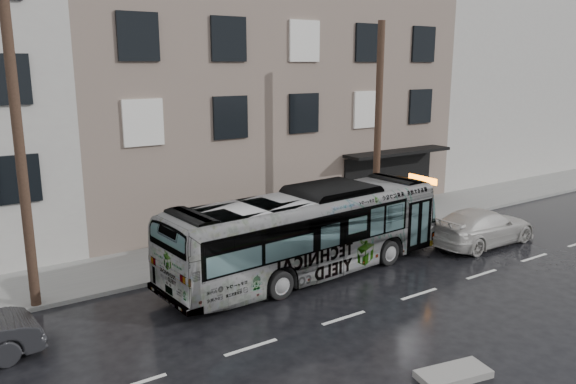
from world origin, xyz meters
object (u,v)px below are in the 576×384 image
(utility_pole_front, at_px, (378,130))
(bus, at_px, (308,232))
(utility_pole_rear, at_px, (21,161))
(white_sedan, at_px, (482,227))
(sign_post, at_px, (393,202))

(utility_pole_front, xyz_separation_m, bus, (-5.26, -2.26, -3.09))
(utility_pole_rear, bearing_deg, bus, -14.47)
(utility_pole_rear, xyz_separation_m, white_sedan, (16.79, -3.53, -3.89))
(white_sedan, bearing_deg, sign_post, 24.85)
(utility_pole_front, bearing_deg, bus, -156.77)
(sign_post, height_order, bus, bus)
(utility_pole_rear, relative_size, sign_post, 3.75)
(utility_pole_front, relative_size, bus, 0.80)
(utility_pole_front, height_order, utility_pole_rear, same)
(utility_pole_rear, relative_size, bus, 0.80)
(bus, xyz_separation_m, white_sedan, (8.04, -1.28, -0.80))
(utility_pole_rear, distance_m, white_sedan, 17.59)
(utility_pole_rear, height_order, bus, utility_pole_rear)
(bus, bearing_deg, utility_pole_front, -70.92)
(utility_pole_front, bearing_deg, white_sedan, -51.72)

